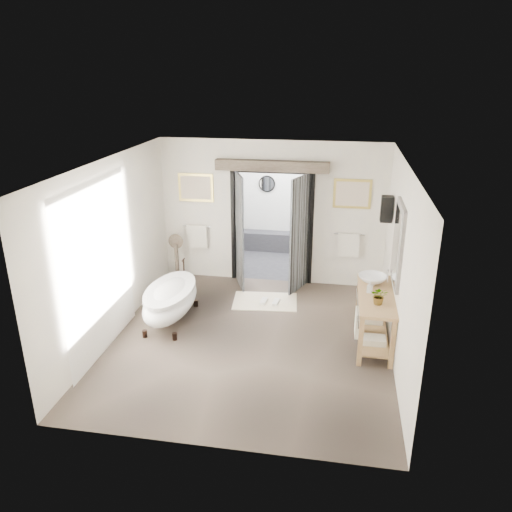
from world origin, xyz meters
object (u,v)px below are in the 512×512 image
rug (265,301)px  vanity (373,314)px  clawfoot_tub (171,299)px  basin (373,280)px

rug → vanity: bearing=-31.4°
clawfoot_tub → vanity: 3.43m
vanity → rug: vanity is taller
vanity → basin: basin is taller
basin → vanity: bearing=-66.0°
vanity → rug: size_ratio=1.33×
rug → basin: bearing=-22.6°
rug → basin: 2.25m
vanity → rug: bearing=148.6°
vanity → basin: (-0.02, 0.38, 0.43)m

